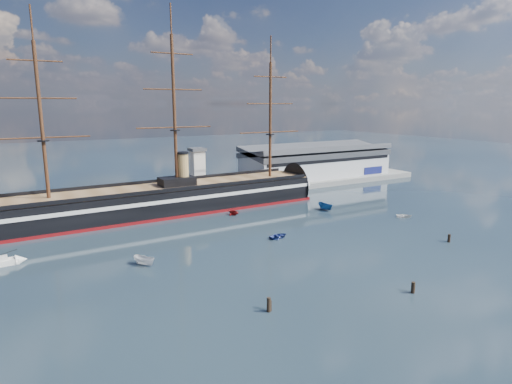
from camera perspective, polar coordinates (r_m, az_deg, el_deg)
ground at (r=114.35m, az=-2.69°, el=-4.15°), size 600.00×600.00×0.00m
quay at (r=150.06m, az=-5.65°, el=-0.36°), size 180.00×18.00×2.00m
warehouse at (r=176.89m, az=8.05°, el=4.03°), size 63.00×21.00×11.60m
quay_tower at (r=142.87m, az=-7.78°, el=2.95°), size 5.00×5.00×15.00m
warship at (r=126.61m, az=-12.00°, el=-0.95°), size 113.04×18.10×53.94m
motorboat_a at (r=87.98m, az=-14.63°, el=-9.46°), size 6.36×4.87×2.42m
motorboat_b at (r=101.95m, az=3.04°, el=-6.13°), size 1.57×3.18×1.43m
motorboat_d at (r=122.58m, az=-3.03°, el=-3.06°), size 6.80×4.63×2.29m
motorboat_e at (r=127.00m, az=19.15°, el=-3.19°), size 2.37×2.71×1.21m
motorboat_f at (r=129.54m, az=9.25°, el=-2.40°), size 6.91×2.81×2.72m
piling_near_left at (r=67.86m, az=1.70°, el=-15.66°), size 0.64×0.64×3.00m
piling_near_mid at (r=78.32m, az=20.16°, el=-12.52°), size 0.64×0.64×2.68m
piling_far_right at (r=108.26m, az=24.30°, el=-6.12°), size 0.64×0.64×2.62m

